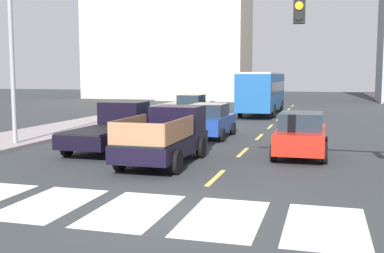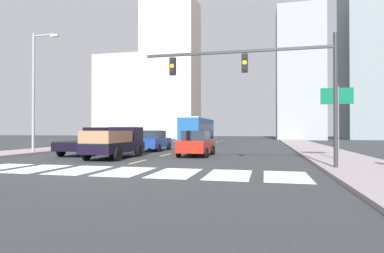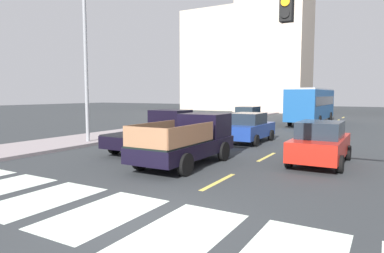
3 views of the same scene
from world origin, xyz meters
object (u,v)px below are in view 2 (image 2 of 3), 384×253
(sedan_near_right, at_px, (196,143))
(sedan_mid, at_px, (152,138))
(streetlight_left, at_px, (35,87))
(sedan_near_left, at_px, (154,141))
(city_bus, at_px, (198,129))
(direction_sign_green, at_px, (337,107))
(pickup_stakebed, at_px, (118,143))
(traffic_signal_gantry, at_px, (270,76))
(pickup_dark, at_px, (91,142))

(sedan_near_right, bearing_deg, sedan_mid, 120.55)
(sedan_mid, bearing_deg, streetlight_left, -104.70)
(sedan_near_left, xyz_separation_m, streetlight_left, (-7.45, -5.17, 4.11))
(sedan_mid, bearing_deg, sedan_near_right, -60.11)
(city_bus, relative_size, direction_sign_green, 2.57)
(city_bus, relative_size, sedan_mid, 2.45)
(sedan_mid, bearing_deg, sedan_near_left, -69.88)
(city_bus, xyz_separation_m, streetlight_left, (-8.16, -19.91, 3.02))
(pickup_stakebed, distance_m, traffic_signal_gantry, 10.63)
(city_bus, relative_size, traffic_signal_gantry, 1.24)
(pickup_stakebed, relative_size, direction_sign_green, 1.24)
(pickup_stakebed, relative_size, pickup_dark, 1.00)
(pickup_stakebed, height_order, direction_sign_green, direction_sign_green)
(sedan_near_right, relative_size, sedan_mid, 1.00)
(sedan_near_left, xyz_separation_m, traffic_signal_gantry, (9.43, -10.79, 3.33))
(pickup_dark, bearing_deg, sedan_near_left, 56.14)
(sedan_mid, distance_m, traffic_signal_gantry, 24.61)
(pickup_dark, relative_size, direction_sign_green, 1.24)
(pickup_stakebed, xyz_separation_m, streetlight_left, (-7.52, 1.75, 4.03))
(traffic_signal_gantry, height_order, streetlight_left, streetlight_left)
(sedan_mid, height_order, traffic_signal_gantry, traffic_signal_gantry)
(direction_sign_green, bearing_deg, traffic_signal_gantry, -131.86)
(pickup_stakebed, xyz_separation_m, direction_sign_green, (13.06, 0.26, 2.10))
(pickup_dark, distance_m, direction_sign_green, 16.45)
(sedan_near_left, xyz_separation_m, direction_sign_green, (13.13, -6.65, 2.17))
(pickup_stakebed, distance_m, pickup_dark, 3.80)
(streetlight_left, bearing_deg, sedan_near_right, 3.36)
(direction_sign_green, distance_m, streetlight_left, 20.72)
(sedan_near_left, distance_m, direction_sign_green, 14.88)
(pickup_stakebed, distance_m, sedan_mid, 17.10)
(sedan_near_right, distance_m, direction_sign_green, 9.00)
(pickup_stakebed, distance_m, sedan_near_left, 6.92)
(pickup_dark, height_order, streetlight_left, streetlight_left)
(pickup_stakebed, relative_size, streetlight_left, 0.58)
(city_bus, relative_size, streetlight_left, 1.20)
(city_bus, bearing_deg, traffic_signal_gantry, -70.08)
(city_bus, xyz_separation_m, sedan_near_right, (3.96, -19.20, -1.09))
(traffic_signal_gantry, bearing_deg, direction_sign_green, 48.14)
(pickup_stakebed, bearing_deg, sedan_near_left, 91.31)
(city_bus, relative_size, sedan_near_right, 2.45)
(pickup_stakebed, xyz_separation_m, sedan_mid, (-3.77, 16.68, -0.08))
(sedan_near_left, height_order, streetlight_left, streetlight_left)
(direction_sign_green, bearing_deg, sedan_near_left, 153.13)
(sedan_near_right, xyz_separation_m, streetlight_left, (-12.13, -0.71, 4.11))
(sedan_near_left, bearing_deg, direction_sign_green, -27.97)
(pickup_stakebed, xyz_separation_m, pickup_dark, (-3.15, 2.13, -0.02))
(sedan_near_left, height_order, direction_sign_green, direction_sign_green)
(sedan_near_right, height_order, sedan_near_left, same)
(pickup_stakebed, height_order, city_bus, city_bus)
(city_bus, distance_m, streetlight_left, 21.73)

